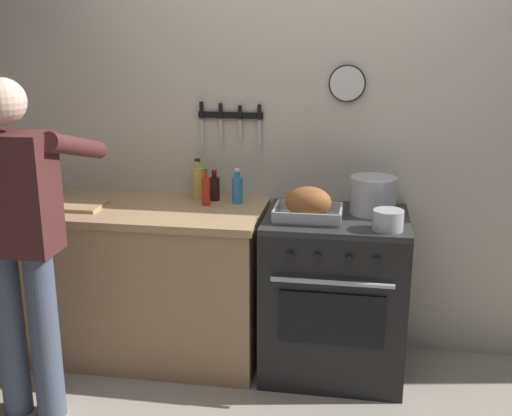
{
  "coord_description": "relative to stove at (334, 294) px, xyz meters",
  "views": [
    {
      "loc": [
        0.33,
        -2.26,
        1.86
      ],
      "look_at": [
        -0.19,
        0.85,
        0.96
      ],
      "focal_mm": 44.39,
      "sensor_mm": 36.0,
      "label": 1
    }
  ],
  "objects": [
    {
      "name": "saucepan",
      "position": [
        0.26,
        -0.2,
        0.5
      ],
      "size": [
        0.15,
        0.15,
        0.1
      ],
      "color": "#B7B7BC",
      "rests_on": "stove"
    },
    {
      "name": "person_cook",
      "position": [
        -1.44,
        -0.67,
        0.5
      ],
      "size": [
        0.51,
        0.63,
        1.66
      ],
      "rotation": [
        0.0,
        0.0,
        1.71
      ],
      "color": "#4C566B",
      "rests_on": "ground"
    },
    {
      "name": "bottle_hot_sauce",
      "position": [
        -0.74,
        0.1,
        0.54
      ],
      "size": [
        0.05,
        0.05,
        0.21
      ],
      "color": "red",
      "rests_on": "counter_block"
    },
    {
      "name": "roasting_pan",
      "position": [
        -0.15,
        -0.08,
        0.53
      ],
      "size": [
        0.35,
        0.26,
        0.18
      ],
      "color": "#B7B7BC",
      "rests_on": "stove"
    },
    {
      "name": "counter_block",
      "position": [
        -1.43,
        0.0,
        0.01
      ],
      "size": [
        2.03,
        0.65,
        0.9
      ],
      "color": "tan",
      "rests_on": "ground"
    },
    {
      "name": "stove",
      "position": [
        0.0,
        0.0,
        0.0
      ],
      "size": [
        0.76,
        0.67,
        0.9
      ],
      "color": "black",
      "rests_on": "ground"
    },
    {
      "name": "cutting_board",
      "position": [
        -1.47,
        -0.06,
        0.46
      ],
      "size": [
        0.36,
        0.24,
        0.02
      ],
      "primitive_type": "cube",
      "color": "tan",
      "rests_on": "counter_block"
    },
    {
      "name": "bottle_dish_soap",
      "position": [
        -0.57,
        0.17,
        0.53
      ],
      "size": [
        0.06,
        0.06,
        0.2
      ],
      "color": "#338CCC",
      "rests_on": "counter_block"
    },
    {
      "name": "bottle_cooking_oil",
      "position": [
        -0.82,
        0.22,
        0.55
      ],
      "size": [
        0.07,
        0.07,
        0.24
      ],
      "color": "gold",
      "rests_on": "counter_block"
    },
    {
      "name": "stock_pot",
      "position": [
        0.19,
        0.1,
        0.55
      ],
      "size": [
        0.25,
        0.25,
        0.2
      ],
      "color": "#B7B7BC",
      "rests_on": "stove"
    },
    {
      "name": "wall_back",
      "position": [
        -0.22,
        0.36,
        0.85
      ],
      "size": [
        6.0,
        0.13,
        2.6
      ],
      "color": "beige",
      "rests_on": "ground"
    },
    {
      "name": "bottle_soy_sauce",
      "position": [
        -0.72,
        0.21,
        0.52
      ],
      "size": [
        0.06,
        0.06,
        0.18
      ],
      "color": "black",
      "rests_on": "counter_block"
    }
  ]
}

